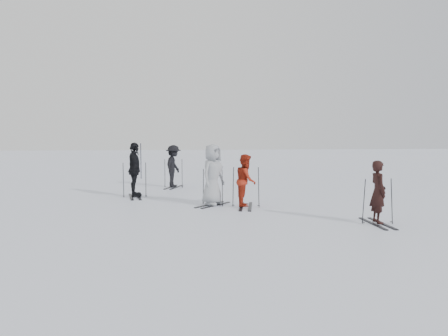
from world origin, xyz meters
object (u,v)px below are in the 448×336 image
(skier_red, at_px, (246,181))
(skier_grey, at_px, (213,175))
(skier_near_dark, at_px, (378,193))
(piste_marker, at_px, (141,161))
(skier_uphill_left, at_px, (135,170))
(skier_uphill_far, at_px, (173,167))

(skier_red, height_order, skier_grey, skier_grey)
(skier_near_dark, bearing_deg, piste_marker, 29.21)
(skier_grey, height_order, skier_uphill_left, skier_uphill_left)
(skier_uphill_far, bearing_deg, skier_grey, -148.58)
(skier_uphill_left, height_order, skier_uphill_far, skier_uphill_left)
(skier_near_dark, relative_size, skier_grey, 0.81)
(skier_grey, bearing_deg, skier_uphill_left, 89.26)
(skier_grey, distance_m, piste_marker, 9.66)
(skier_grey, bearing_deg, skier_uphill_far, 52.63)
(skier_uphill_far, distance_m, piste_marker, 4.51)
(skier_uphill_left, distance_m, skier_uphill_far, 3.19)
(skier_uphill_far, xyz_separation_m, piste_marker, (-1.53, 4.24, 0.03))
(skier_near_dark, xyz_separation_m, piste_marker, (-6.21, 12.81, 0.15))
(skier_uphill_left, bearing_deg, piste_marker, -5.70)
(skier_uphill_far, relative_size, piste_marker, 0.97)
(skier_near_dark, relative_size, skier_uphill_far, 0.86)
(skier_uphill_left, relative_size, skier_uphill_far, 1.08)
(skier_uphill_far, bearing_deg, piste_marker, 39.42)
(skier_uphill_left, distance_m, piste_marker, 7.09)
(skier_red, xyz_separation_m, piste_marker, (-3.54, 9.78, 0.12))
(skier_grey, xyz_separation_m, piste_marker, (-2.59, 9.30, -0.03))
(skier_near_dark, bearing_deg, skier_red, 44.75)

